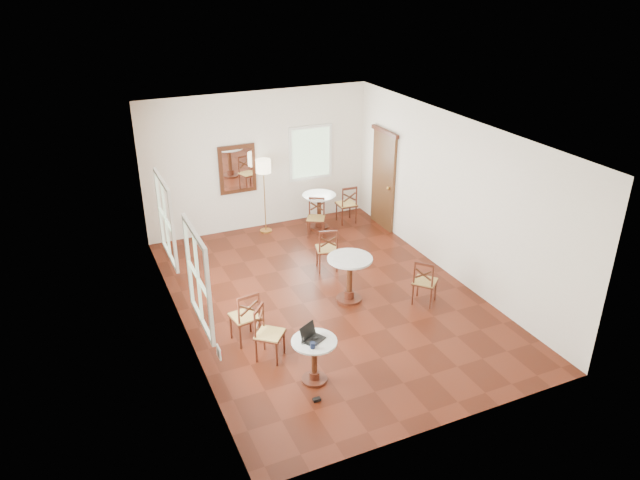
# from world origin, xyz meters

# --- Properties ---
(ground) EXTENTS (7.00, 7.00, 0.00)m
(ground) POSITION_xyz_m (0.00, 0.00, 0.00)
(ground) COLOR #4E1A0D
(ground) RESTS_ON ground
(room_shell) EXTENTS (5.02, 7.02, 3.01)m
(room_shell) POSITION_xyz_m (-0.06, 0.27, 1.89)
(room_shell) COLOR white
(room_shell) RESTS_ON ground
(cafe_table_near) EXTENTS (0.64, 0.64, 0.67)m
(cafe_table_near) POSITION_xyz_m (-1.12, -1.99, 0.42)
(cafe_table_near) COLOR #4A1E12
(cafe_table_near) RESTS_ON ground
(cafe_table_mid) EXTENTS (0.78, 0.78, 0.82)m
(cafe_table_mid) POSITION_xyz_m (0.33, -0.22, 0.51)
(cafe_table_mid) COLOR #4A1E12
(cafe_table_mid) RESTS_ON ground
(cafe_table_back) EXTENTS (0.74, 0.74, 0.78)m
(cafe_table_back) POSITION_xyz_m (1.13, 2.86, 0.48)
(cafe_table_back) COLOR #4A1E12
(cafe_table_back) RESTS_ON ground
(chair_near_a) EXTENTS (0.47, 0.47, 0.89)m
(chair_near_a) POSITION_xyz_m (-1.70, -0.67, 0.44)
(chair_near_a) COLOR #4A1E12
(chair_near_a) RESTS_ON ground
(chair_near_b) EXTENTS (0.55, 0.55, 0.85)m
(chair_near_b) POSITION_xyz_m (-1.52, -1.22, 0.42)
(chair_near_b) COLOR #4A1E12
(chair_near_b) RESTS_ON ground
(chair_mid_a) EXTENTS (0.50, 0.50, 0.88)m
(chair_mid_a) POSITION_xyz_m (0.45, 0.97, 0.44)
(chair_mid_a) COLOR #4A1E12
(chair_mid_a) RESTS_ON ground
(chair_mid_b) EXTENTS (0.54, 0.54, 0.84)m
(chair_mid_b) POSITION_xyz_m (1.46, -0.84, 0.42)
(chair_mid_b) COLOR #4A1E12
(chair_mid_b) RESTS_ON ground
(chair_back_a) EXTENTS (0.43, 0.43, 0.89)m
(chair_back_a) POSITION_xyz_m (1.82, 2.87, 0.44)
(chair_back_a) COLOR #4A1E12
(chair_back_a) RESTS_ON ground
(chair_back_b) EXTENTS (0.52, 0.52, 0.83)m
(chair_back_b) POSITION_xyz_m (0.90, 2.51, 0.41)
(chair_back_b) COLOR #4A1E12
(chair_back_b) RESTS_ON ground
(floor_lamp) EXTENTS (0.32, 0.32, 1.64)m
(floor_lamp) POSITION_xyz_m (-0.02, 3.15, 1.39)
(floor_lamp) COLOR #BF8C3F
(floor_lamp) RESTS_ON ground
(laptop) EXTENTS (0.37, 0.36, 0.21)m
(laptop) POSITION_xyz_m (-1.14, -1.95, 0.73)
(laptop) COLOR black
(laptop) RESTS_ON cafe_table_near
(mouse) EXTENTS (0.12, 0.10, 0.04)m
(mouse) POSITION_xyz_m (-1.11, -1.99, 0.69)
(mouse) COLOR black
(mouse) RESTS_ON cafe_table_near
(navy_mug) EXTENTS (0.11, 0.07, 0.09)m
(navy_mug) POSITION_xyz_m (-1.20, -2.14, 0.72)
(navy_mug) COLOR black
(navy_mug) RESTS_ON cafe_table_near
(water_glass) EXTENTS (0.05, 0.05, 0.09)m
(water_glass) POSITION_xyz_m (-1.29, -2.00, 0.72)
(water_glass) COLOR white
(water_glass) RESTS_ON cafe_table_near
(power_adapter) EXTENTS (0.10, 0.06, 0.04)m
(power_adapter) POSITION_xyz_m (-1.27, -2.41, 0.02)
(power_adapter) COLOR black
(power_adapter) RESTS_ON ground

